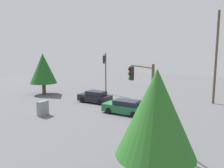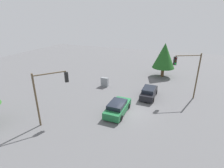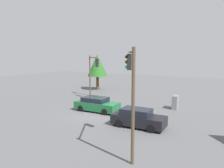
# 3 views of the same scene
# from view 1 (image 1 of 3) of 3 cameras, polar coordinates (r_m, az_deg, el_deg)

# --- Properties ---
(ground_plane) EXTENTS (80.00, 80.00, 0.00)m
(ground_plane) POSITION_cam_1_polar(r_m,az_deg,el_deg) (23.94, 3.18, -6.95)
(ground_plane) COLOR #5B5B5E
(sedan_dark) EXTENTS (1.88, 4.26, 1.47)m
(sedan_dark) POSITION_cam_1_polar(r_m,az_deg,el_deg) (27.56, -4.46, -3.39)
(sedan_dark) COLOR black
(sedan_dark) RESTS_ON ground_plane
(sedan_green) EXTENTS (2.01, 4.55, 1.43)m
(sedan_green) POSITION_cam_1_polar(r_m,az_deg,el_deg) (22.67, 3.45, -6.02)
(sedan_green) COLOR #1E6638
(sedan_green) RESTS_ON ground_plane
(traffic_signal_main) EXTENTS (3.23, 1.91, 6.17)m
(traffic_signal_main) POSITION_cam_1_polar(r_m,az_deg,el_deg) (31.57, -1.80, 4.55)
(traffic_signal_main) COLOR brown
(traffic_signal_main) RESTS_ON ground_plane
(traffic_signal_cross) EXTENTS (2.27, 2.74, 5.59)m
(traffic_signal_cross) POSITION_cam_1_polar(r_m,az_deg,el_deg) (15.25, 7.89, -1.19)
(traffic_signal_cross) COLOR brown
(traffic_signal_cross) RESTS_ON ground_plane
(utility_pole_tall) EXTENTS (2.20, 0.28, 11.17)m
(utility_pole_tall) POSITION_cam_1_polar(r_m,az_deg,el_deg) (29.24, 25.58, 6.72)
(utility_pole_tall) COLOR brown
(utility_pole_tall) RESTS_ON ground_plane
(electrical_cabinet) EXTENTS (1.12, 0.54, 1.44)m
(electrical_cabinet) POSITION_cam_1_polar(r_m,az_deg,el_deg) (23.12, -17.61, -6.05)
(electrical_cabinet) COLOR gray
(electrical_cabinet) RESTS_ON ground_plane
(tree_corner) EXTENTS (3.21, 3.21, 5.72)m
(tree_corner) POSITION_cam_1_polar(r_m,az_deg,el_deg) (8.81, 11.43, -7.65)
(tree_corner) COLOR brown
(tree_corner) RESTS_ON ground_plane
(tree_right) EXTENTS (3.93, 3.93, 6.09)m
(tree_right) POSITION_cam_1_polar(r_m,az_deg,el_deg) (34.06, -17.56, 3.85)
(tree_right) COLOR brown
(tree_right) RESTS_ON ground_plane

